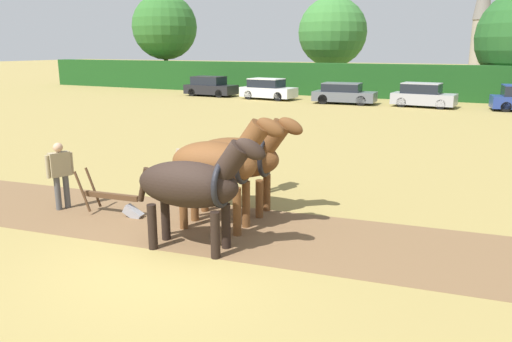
{
  "coord_description": "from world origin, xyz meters",
  "views": [
    {
      "loc": [
        5.1,
        -6.89,
        3.82
      ],
      "look_at": [
        0.3,
        2.92,
        1.1
      ],
      "focal_mm": 35.0,
      "sensor_mm": 36.0,
      "label": 1
    }
  ],
  "objects_px": {
    "plow": "(116,202)",
    "farmer_beside_team": "(267,157)",
    "draft_horse_lead_right": "(219,163)",
    "tree_far_left": "(165,27)",
    "parked_car_left": "(268,89)",
    "draft_horse_trail_left": "(240,157)",
    "parked_car_far_left": "(210,87)",
    "draft_horse_lead_left": "(193,185)",
    "tree_left": "(332,32)",
    "church_spire": "(483,11)",
    "farmer_at_plow": "(60,171)",
    "parked_car_center": "(423,96)",
    "parked_car_center_left": "(344,94)"
  },
  "relations": [
    {
      "from": "draft_horse_lead_left",
      "to": "farmer_at_plow",
      "type": "relative_size",
      "value": 1.67
    },
    {
      "from": "parked_car_far_left",
      "to": "church_spire",
      "type": "bearing_deg",
      "value": 72.13
    },
    {
      "from": "draft_horse_trail_left",
      "to": "parked_car_far_left",
      "type": "xyz_separation_m",
      "value": [
        -15.73,
        24.63,
        -0.58
      ]
    },
    {
      "from": "tree_far_left",
      "to": "draft_horse_lead_right",
      "type": "distance_m",
      "value": 41.71
    },
    {
      "from": "farmer_at_plow",
      "to": "parked_car_left",
      "type": "distance_m",
      "value": 26.79
    },
    {
      "from": "plow",
      "to": "farmer_beside_team",
      "type": "bearing_deg",
      "value": 48.11
    },
    {
      "from": "farmer_at_plow",
      "to": "parked_car_center",
      "type": "height_order",
      "value": "farmer_at_plow"
    },
    {
      "from": "church_spire",
      "to": "parked_car_center_left",
      "type": "distance_m",
      "value": 50.83
    },
    {
      "from": "draft_horse_lead_left",
      "to": "parked_car_far_left",
      "type": "distance_m",
      "value": 31.44
    },
    {
      "from": "farmer_beside_team",
      "to": "parked_car_center_left",
      "type": "xyz_separation_m",
      "value": [
        -4.37,
        22.04,
        -0.27
      ]
    },
    {
      "from": "draft_horse_trail_left",
      "to": "parked_car_center",
      "type": "bearing_deg",
      "value": 81.48
    },
    {
      "from": "tree_left",
      "to": "farmer_beside_team",
      "type": "relative_size",
      "value": 4.9
    },
    {
      "from": "parked_car_left",
      "to": "parked_car_center",
      "type": "height_order",
      "value": "parked_car_center"
    },
    {
      "from": "plow",
      "to": "parked_car_center_left",
      "type": "distance_m",
      "value": 25.44
    },
    {
      "from": "tree_left",
      "to": "parked_car_left",
      "type": "relative_size",
      "value": 1.95
    },
    {
      "from": "draft_horse_lead_right",
      "to": "farmer_at_plow",
      "type": "relative_size",
      "value": 1.62
    },
    {
      "from": "draft_horse_lead_left",
      "to": "farmer_beside_team",
      "type": "bearing_deg",
      "value": 88.77
    },
    {
      "from": "farmer_at_plow",
      "to": "parked_car_far_left",
      "type": "relative_size",
      "value": 0.39
    },
    {
      "from": "tree_far_left",
      "to": "parked_car_left",
      "type": "relative_size",
      "value": 2.12
    },
    {
      "from": "draft_horse_lead_left",
      "to": "farmer_beside_team",
      "type": "distance_m",
      "value": 4.26
    },
    {
      "from": "church_spire",
      "to": "draft_horse_lead_right",
      "type": "distance_m",
      "value": 75.22
    },
    {
      "from": "parked_car_far_left",
      "to": "parked_car_left",
      "type": "xyz_separation_m",
      "value": [
        5.26,
        -0.37,
        0.0
      ]
    },
    {
      "from": "plow",
      "to": "church_spire",
      "type": "bearing_deg",
      "value": 80.18
    },
    {
      "from": "draft_horse_lead_right",
      "to": "parked_car_far_left",
      "type": "distance_m",
      "value": 30.33
    },
    {
      "from": "parked_car_far_left",
      "to": "parked_car_left",
      "type": "bearing_deg",
      "value": -2.53
    },
    {
      "from": "draft_horse_trail_left",
      "to": "church_spire",
      "type": "bearing_deg",
      "value": 82.03
    },
    {
      "from": "tree_far_left",
      "to": "parked_car_center",
      "type": "height_order",
      "value": "tree_far_left"
    },
    {
      "from": "tree_far_left",
      "to": "parked_car_center",
      "type": "distance_m",
      "value": 27.36
    },
    {
      "from": "draft_horse_lead_left",
      "to": "parked_car_center_left",
      "type": "distance_m",
      "value": 26.7
    },
    {
      "from": "plow",
      "to": "parked_car_far_left",
      "type": "height_order",
      "value": "parked_car_far_left"
    },
    {
      "from": "church_spire",
      "to": "parked_car_center",
      "type": "relative_size",
      "value": 4.21
    },
    {
      "from": "draft_horse_lead_right",
      "to": "parked_car_left",
      "type": "bearing_deg",
      "value": 105.83
    },
    {
      "from": "parked_car_center",
      "to": "parked_car_far_left",
      "type": "bearing_deg",
      "value": -177.08
    },
    {
      "from": "parked_car_left",
      "to": "draft_horse_lead_right",
      "type": "bearing_deg",
      "value": -62.9
    },
    {
      "from": "tree_far_left",
      "to": "church_spire",
      "type": "xyz_separation_m",
      "value": [
        26.62,
        41.91,
        3.27
      ]
    },
    {
      "from": "parked_car_left",
      "to": "parked_car_center_left",
      "type": "distance_m",
      "value": 5.99
    },
    {
      "from": "draft_horse_lead_right",
      "to": "parked_car_left",
      "type": "distance_m",
      "value": 27.6
    },
    {
      "from": "draft_horse_lead_right",
      "to": "plow",
      "type": "xyz_separation_m",
      "value": [
        -2.6,
        -0.31,
        -1.13
      ]
    },
    {
      "from": "plow",
      "to": "parked_car_left",
      "type": "relative_size",
      "value": 0.4
    },
    {
      "from": "farmer_beside_team",
      "to": "parked_car_far_left",
      "type": "relative_size",
      "value": 0.4
    },
    {
      "from": "church_spire",
      "to": "draft_horse_lead_right",
      "type": "height_order",
      "value": "church_spire"
    },
    {
      "from": "farmer_beside_team",
      "to": "parked_car_left",
      "type": "bearing_deg",
      "value": 85.44
    },
    {
      "from": "tree_left",
      "to": "parked_car_center_left",
      "type": "distance_m",
      "value": 12.28
    },
    {
      "from": "draft_horse_lead_right",
      "to": "plow",
      "type": "height_order",
      "value": "draft_horse_lead_right"
    },
    {
      "from": "farmer_at_plow",
      "to": "farmer_beside_team",
      "type": "distance_m",
      "value": 5.2
    },
    {
      "from": "plow",
      "to": "tree_far_left",
      "type": "bearing_deg",
      "value": 117.48
    },
    {
      "from": "tree_far_left",
      "to": "parked_car_left",
      "type": "bearing_deg",
      "value": -26.98
    },
    {
      "from": "draft_horse_lead_left",
      "to": "farmer_beside_team",
      "type": "relative_size",
      "value": 1.63
    },
    {
      "from": "draft_horse_trail_left",
      "to": "farmer_at_plow",
      "type": "height_order",
      "value": "draft_horse_trail_left"
    },
    {
      "from": "parked_car_center_left",
      "to": "parked_car_center",
      "type": "bearing_deg",
      "value": 0.38
    }
  ]
}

